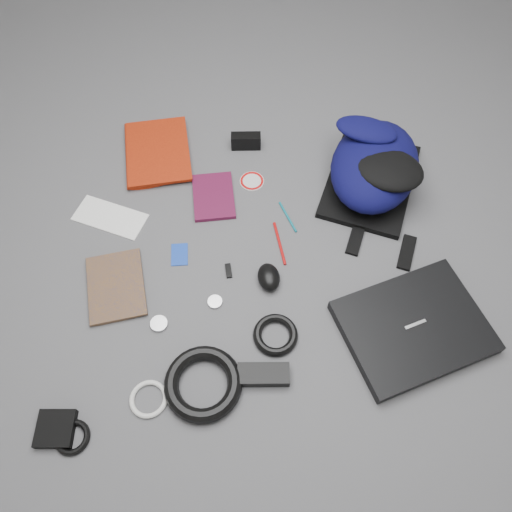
{
  "coord_description": "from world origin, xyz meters",
  "views": [
    {
      "loc": [
        -0.02,
        -0.77,
        1.33
      ],
      "look_at": [
        0.0,
        0.0,
        0.02
      ],
      "focal_mm": 35.0,
      "sensor_mm": 36.0,
      "label": 1
    }
  ],
  "objects_px": {
    "pouch": "(56,429)",
    "laptop": "(413,327)",
    "textbook_red": "(126,156)",
    "dvd_case": "(214,196)",
    "mouse": "(269,277)",
    "backpack": "(375,166)",
    "power_brick": "(263,375)",
    "comic_book": "(88,292)",
    "compact_camera": "(246,141)"
  },
  "relations": [
    {
      "from": "textbook_red",
      "to": "mouse",
      "type": "distance_m",
      "value": 0.68
    },
    {
      "from": "dvd_case",
      "to": "pouch",
      "type": "xyz_separation_m",
      "value": [
        -0.39,
        -0.73,
        0.0
      ]
    },
    {
      "from": "dvd_case",
      "to": "compact_camera",
      "type": "distance_m",
      "value": 0.25
    },
    {
      "from": "backpack",
      "to": "dvd_case",
      "type": "relative_size",
      "value": 2.29
    },
    {
      "from": "backpack",
      "to": "dvd_case",
      "type": "distance_m",
      "value": 0.53
    },
    {
      "from": "power_brick",
      "to": "pouch",
      "type": "height_order",
      "value": "power_brick"
    },
    {
      "from": "dvd_case",
      "to": "pouch",
      "type": "relative_size",
      "value": 1.99
    },
    {
      "from": "backpack",
      "to": "textbook_red",
      "type": "distance_m",
      "value": 0.84
    },
    {
      "from": "textbook_red",
      "to": "dvd_case",
      "type": "height_order",
      "value": "textbook_red"
    },
    {
      "from": "laptop",
      "to": "compact_camera",
      "type": "relative_size",
      "value": 3.77
    },
    {
      "from": "laptop",
      "to": "mouse",
      "type": "bearing_deg",
      "value": 137.47
    },
    {
      "from": "laptop",
      "to": "textbook_red",
      "type": "relative_size",
      "value": 1.32
    },
    {
      "from": "backpack",
      "to": "mouse",
      "type": "xyz_separation_m",
      "value": [
        -0.36,
        -0.36,
        -0.07
      ]
    },
    {
      "from": "dvd_case",
      "to": "power_brick",
      "type": "height_order",
      "value": "power_brick"
    },
    {
      "from": "mouse",
      "to": "comic_book",
      "type": "bearing_deg",
      "value": 173.82
    },
    {
      "from": "compact_camera",
      "to": "power_brick",
      "type": "height_order",
      "value": "compact_camera"
    },
    {
      "from": "laptop",
      "to": "compact_camera",
      "type": "height_order",
      "value": "compact_camera"
    },
    {
      "from": "comic_book",
      "to": "power_brick",
      "type": "relative_size",
      "value": 1.63
    },
    {
      "from": "compact_camera",
      "to": "backpack",
      "type": "bearing_deg",
      "value": -22.25
    },
    {
      "from": "compact_camera",
      "to": "mouse",
      "type": "xyz_separation_m",
      "value": [
        0.06,
        -0.54,
        -0.0
      ]
    },
    {
      "from": "backpack",
      "to": "power_brick",
      "type": "xyz_separation_m",
      "value": [
        -0.38,
        -0.65,
        -0.07
      ]
    },
    {
      "from": "compact_camera",
      "to": "pouch",
      "type": "distance_m",
      "value": 1.08
    },
    {
      "from": "compact_camera",
      "to": "pouch",
      "type": "xyz_separation_m",
      "value": [
        -0.5,
        -0.95,
        -0.02
      ]
    },
    {
      "from": "backpack",
      "to": "compact_camera",
      "type": "bearing_deg",
      "value": 177.8
    },
    {
      "from": "compact_camera",
      "to": "power_brick",
      "type": "bearing_deg",
      "value": -87.12
    },
    {
      "from": "mouse",
      "to": "power_brick",
      "type": "bearing_deg",
      "value": -104.04
    },
    {
      "from": "backpack",
      "to": "laptop",
      "type": "distance_m",
      "value": 0.54
    },
    {
      "from": "backpack",
      "to": "laptop",
      "type": "xyz_separation_m",
      "value": [
        0.04,
        -0.53,
        -0.07
      ]
    },
    {
      "from": "backpack",
      "to": "pouch",
      "type": "height_order",
      "value": "backpack"
    },
    {
      "from": "backpack",
      "to": "textbook_red",
      "type": "bearing_deg",
      "value": -168.07
    },
    {
      "from": "backpack",
      "to": "comic_book",
      "type": "height_order",
      "value": "backpack"
    },
    {
      "from": "pouch",
      "to": "laptop",
      "type": "bearing_deg",
      "value": 14.42
    },
    {
      "from": "dvd_case",
      "to": "compact_camera",
      "type": "height_order",
      "value": "compact_camera"
    },
    {
      "from": "textbook_red",
      "to": "mouse",
      "type": "xyz_separation_m",
      "value": [
        0.48,
        -0.49,
        0.01
      ]
    },
    {
      "from": "comic_book",
      "to": "dvd_case",
      "type": "height_order",
      "value": "comic_book"
    },
    {
      "from": "comic_book",
      "to": "pouch",
      "type": "height_order",
      "value": "pouch"
    },
    {
      "from": "power_brick",
      "to": "pouch",
      "type": "bearing_deg",
      "value": -165.72
    },
    {
      "from": "mouse",
      "to": "pouch",
      "type": "distance_m",
      "value": 0.7
    },
    {
      "from": "power_brick",
      "to": "backpack",
      "type": "bearing_deg",
      "value": 60.98
    },
    {
      "from": "textbook_red",
      "to": "compact_camera",
      "type": "distance_m",
      "value": 0.42
    },
    {
      "from": "textbook_red",
      "to": "dvd_case",
      "type": "xyz_separation_m",
      "value": [
        0.31,
        -0.18,
        -0.01
      ]
    },
    {
      "from": "laptop",
      "to": "power_brick",
      "type": "height_order",
      "value": "laptop"
    },
    {
      "from": "textbook_red",
      "to": "mouse",
      "type": "bearing_deg",
      "value": -53.59
    },
    {
      "from": "comic_book",
      "to": "mouse",
      "type": "relative_size",
      "value": 2.45
    },
    {
      "from": "compact_camera",
      "to": "power_brick",
      "type": "distance_m",
      "value": 0.83
    },
    {
      "from": "comic_book",
      "to": "pouch",
      "type": "xyz_separation_m",
      "value": [
        -0.03,
        -0.39,
        0.0
      ]
    },
    {
      "from": "mouse",
      "to": "compact_camera",
      "type": "bearing_deg",
      "value": 87.19
    },
    {
      "from": "laptop",
      "to": "comic_book",
      "type": "height_order",
      "value": "laptop"
    },
    {
      "from": "dvd_case",
      "to": "backpack",
      "type": "bearing_deg",
      "value": 0.19
    },
    {
      "from": "pouch",
      "to": "backpack",
      "type": "bearing_deg",
      "value": 40.33
    }
  ]
}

